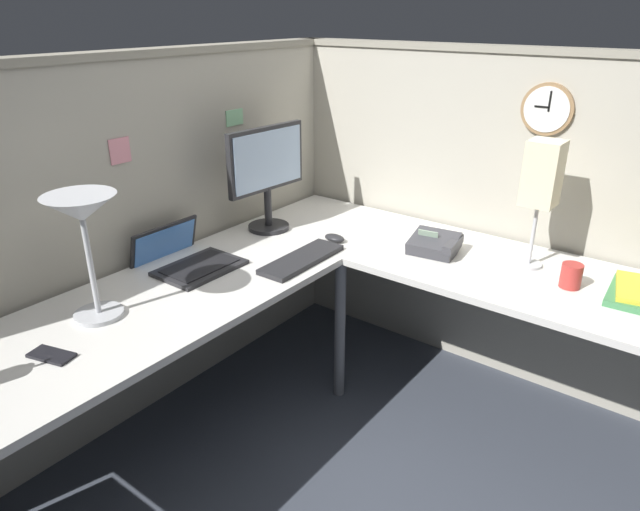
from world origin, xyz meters
name	(u,v)px	position (x,y,z in m)	size (l,w,h in m)	color
ground_plane	(347,423)	(0.00, 0.00, 0.00)	(6.80, 6.80, 0.00)	#383D47
cubicle_wall_back	(139,242)	(-0.36, 0.87, 0.79)	(2.57, 0.12, 1.58)	#A8A393
cubicle_wall_right	(498,219)	(0.87, -0.27, 0.79)	(0.12, 2.37, 1.58)	#A8A393
desk	(339,318)	(-0.15, -0.05, 0.63)	(2.35, 2.15, 0.73)	silver
monitor	(267,171)	(0.22, 0.64, 1.02)	(0.46, 0.20, 0.50)	#232326
laptop	(184,259)	(-0.31, 0.64, 0.75)	(0.34, 0.38, 0.22)	#232326
keyboard	(302,259)	(0.01, 0.26, 0.74)	(0.43, 0.14, 0.02)	#232326
computer_mouse	(335,238)	(0.28, 0.28, 0.75)	(0.06, 0.10, 0.03)	#232326
desk_lamp_dome	(82,219)	(-0.79, 0.54, 1.09)	(0.24, 0.24, 0.44)	#B7BABF
cell_phone	(51,355)	(-1.03, 0.43, 0.73)	(0.07, 0.14, 0.01)	black
office_phone	(436,245)	(0.45, -0.15, 0.77)	(0.22, 0.23, 0.11)	#38383D
desk_lamp_paper	(542,177)	(0.56, -0.53, 1.11)	(0.13, 0.13, 0.53)	#B7BABF
coffee_mug	(571,276)	(0.45, -0.72, 0.78)	(0.08, 0.08, 0.10)	#B2332D
wall_clock	(547,109)	(0.82, -0.43, 1.34)	(0.04, 0.22, 0.22)	olive
pinned_note_leftmost	(235,117)	(0.21, 0.82, 1.25)	(0.11, 0.00, 0.07)	#8CCC99
pinned_note_middle	(120,151)	(-0.43, 0.82, 1.21)	(0.09, 0.00, 0.10)	pink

